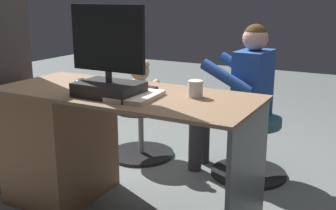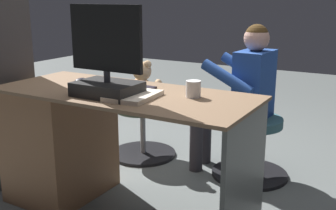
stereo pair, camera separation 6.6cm
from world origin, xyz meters
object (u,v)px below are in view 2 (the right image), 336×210
(monitor, at_px, (107,69))
(visitor_chair, at_px, (251,143))
(keyboard, at_px, (121,87))
(computer_mouse, at_px, (81,81))
(tv_remote, at_px, (98,85))
(office_chair_teddy, at_px, (143,125))
(person, at_px, (241,90))
(desk, at_px, (71,139))
(teddy_bear, at_px, (143,84))
(cup, at_px, (193,89))

(monitor, distance_m, visitor_chair, 1.29)
(keyboard, xyz_separation_m, visitor_chair, (-0.55, -0.81, -0.51))
(computer_mouse, relative_size, tv_remote, 0.64)
(office_chair_teddy, height_order, person, person)
(desk, relative_size, monitor, 3.15)
(tv_remote, relative_size, teddy_bear, 0.43)
(tv_remote, bearing_deg, office_chair_teddy, -56.05)
(cup, bearing_deg, monitor, 26.15)
(cup, height_order, visitor_chair, cup)
(keyboard, distance_m, tv_remote, 0.15)
(cup, distance_m, person, 0.81)
(office_chair_teddy, bearing_deg, desk, 90.00)
(desk, bearing_deg, keyboard, -168.84)
(desk, height_order, monitor, monitor)
(computer_mouse, bearing_deg, tv_remote, 175.09)
(cup, bearing_deg, desk, 5.92)
(computer_mouse, bearing_deg, keyboard, -176.11)
(office_chair_teddy, height_order, teddy_bear, teddy_bear)
(person, bearing_deg, keyboard, 60.65)
(cup, height_order, teddy_bear, cup)
(desk, height_order, person, person)
(monitor, height_order, person, monitor)
(monitor, xyz_separation_m, keyboard, (0.05, -0.19, -0.14))
(desk, relative_size, cup, 17.05)
(computer_mouse, xyz_separation_m, person, (-0.74, -0.83, -0.13))
(visitor_chair, xyz_separation_m, person, (0.09, 0.01, 0.39))
(keyboard, height_order, tv_remote, keyboard)
(monitor, relative_size, keyboard, 1.16)
(desk, height_order, teddy_bear, teddy_bear)
(visitor_chair, bearing_deg, tv_remote, 50.57)
(computer_mouse, xyz_separation_m, office_chair_teddy, (0.06, -0.78, -0.51))
(monitor, relative_size, person, 0.44)
(keyboard, distance_m, person, 0.93)
(tv_remote, xyz_separation_m, teddy_bear, (0.21, -0.80, -0.16))
(tv_remote, xyz_separation_m, person, (-0.60, -0.84, -0.12))
(tv_remote, bearing_deg, desk, 29.69)
(keyboard, height_order, teddy_bear, teddy_bear)
(cup, height_order, tv_remote, cup)
(monitor, distance_m, tv_remote, 0.29)
(cup, height_order, office_chair_teddy, cup)
(computer_mouse, distance_m, tv_remote, 0.14)
(monitor, xyz_separation_m, cup, (-0.42, -0.21, -0.10))
(desk, relative_size, tv_remote, 10.22)
(monitor, bearing_deg, keyboard, -74.41)
(desk, bearing_deg, monitor, 163.53)
(tv_remote, bearing_deg, teddy_bear, -56.26)
(computer_mouse, height_order, tv_remote, computer_mouse)
(teddy_bear, bearing_deg, office_chair_teddy, 90.00)
(tv_remote, height_order, person, person)
(desk, bearing_deg, tv_remote, -169.66)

